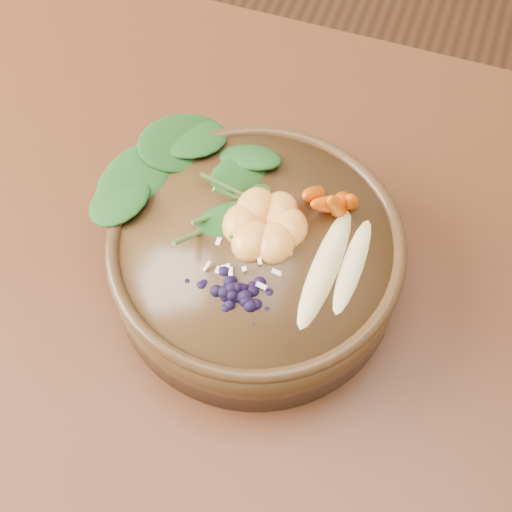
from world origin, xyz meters
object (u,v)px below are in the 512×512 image
dining_table (291,367)px  carrot_cluster (338,173)px  banana_halves (340,259)px  blueberry_pile (233,281)px  stoneware_bowl (256,261)px  mandarin_cluster (265,217)px  kale_heap (238,166)px

dining_table → carrot_cluster: size_ratio=19.72×
banana_halves → blueberry_pile: bearing=-141.5°
stoneware_bowl → banana_halves: (0.08, -0.00, 0.05)m
mandarin_cluster → blueberry_pile: blueberry_pile is taller
kale_heap → carrot_cluster: bearing=6.3°
kale_heap → banana_halves: (0.13, -0.07, -0.01)m
kale_heap → mandarin_cluster: (0.04, -0.05, -0.01)m
banana_halves → blueberry_pile: 0.10m
mandarin_cluster → stoneware_bowl: bearing=-100.5°
dining_table → stoneware_bowl: bearing=142.4°
dining_table → blueberry_pile: blueberry_pile is taller
blueberry_pile → dining_table: bearing=15.1°
dining_table → mandarin_cluster: (-0.05, 0.06, 0.19)m
mandarin_cluster → dining_table: bearing=-48.9°
kale_heap → carrot_cluster: (0.10, 0.01, 0.02)m
kale_heap → blueberry_pile: (0.04, -0.12, -0.00)m
stoneware_bowl → banana_halves: size_ratio=1.80×
dining_table → stoneware_bowl: stoneware_bowl is taller
carrot_cluster → mandarin_cluster: (-0.05, -0.06, -0.02)m
kale_heap → blueberry_pile: kale_heap is taller
kale_heap → blueberry_pile: bearing=-72.4°
dining_table → mandarin_cluster: mandarin_cluster is taller
dining_table → blueberry_pile: size_ratio=11.78×
carrot_cluster → kale_heap: bearing=-169.5°
banana_halves → blueberry_pile: size_ratio=1.20×
banana_halves → mandarin_cluster: size_ratio=1.75×
carrot_cluster → mandarin_cluster: bearing=-129.8°
dining_table → blueberry_pile: bearing=-164.9°
kale_heap → stoneware_bowl: bearing=-57.3°
carrot_cluster → blueberry_pile: size_ratio=0.60×
stoneware_bowl → blueberry_pile: 0.09m
carrot_cluster → banana_halves: size_ratio=0.50×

